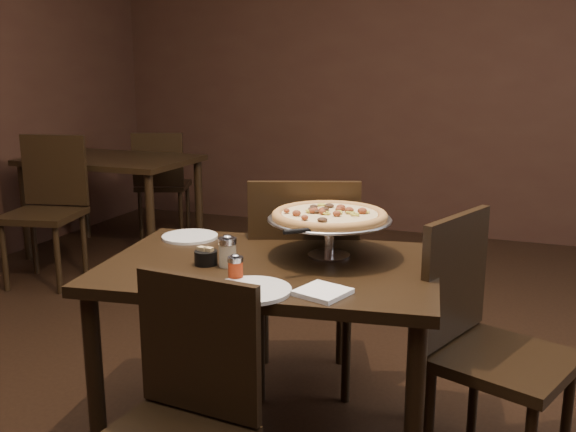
% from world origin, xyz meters
% --- Properties ---
extents(room, '(6.04, 7.04, 2.84)m').
position_xyz_m(room, '(0.06, 0.03, 1.40)').
color(room, black).
rests_on(room, ground).
extents(dining_table, '(1.31, 0.97, 0.75)m').
position_xyz_m(dining_table, '(-0.03, -0.09, 0.65)').
color(dining_table, black).
rests_on(dining_table, ground).
extents(background_table, '(1.24, 0.83, 0.78)m').
position_xyz_m(background_table, '(-2.20, 1.95, 0.67)').
color(background_table, black).
rests_on(background_table, ground).
extents(pizza_stand, '(0.47, 0.47, 0.19)m').
position_xyz_m(pizza_stand, '(0.15, 0.06, 0.91)').
color(pizza_stand, '#B6B6BD').
rests_on(pizza_stand, dining_table).
extents(parmesan_shaker, '(0.07, 0.07, 0.12)m').
position_xyz_m(parmesan_shaker, '(-0.16, -0.18, 0.81)').
color(parmesan_shaker, beige).
rests_on(parmesan_shaker, dining_table).
extents(pepper_flake_shaker, '(0.05, 0.05, 0.09)m').
position_xyz_m(pepper_flake_shaker, '(-0.06, -0.32, 0.80)').
color(pepper_flake_shaker, maroon).
rests_on(pepper_flake_shaker, dining_table).
extents(packet_caddy, '(0.08, 0.08, 0.07)m').
position_xyz_m(packet_caddy, '(-0.24, -0.19, 0.78)').
color(packet_caddy, black).
rests_on(packet_caddy, dining_table).
extents(napkin_stack, '(0.18, 0.18, 0.02)m').
position_xyz_m(napkin_stack, '(0.25, -0.34, 0.76)').
color(napkin_stack, white).
rests_on(napkin_stack, dining_table).
extents(plate_left, '(0.23, 0.23, 0.01)m').
position_xyz_m(plate_left, '(-0.48, 0.12, 0.76)').
color(plate_left, white).
rests_on(plate_left, dining_table).
extents(plate_near, '(0.26, 0.26, 0.01)m').
position_xyz_m(plate_near, '(0.03, -0.40, 0.76)').
color(plate_near, white).
rests_on(plate_near, dining_table).
extents(serving_spatula, '(0.15, 0.15, 0.02)m').
position_xyz_m(serving_spatula, '(0.11, -0.18, 0.90)').
color(serving_spatula, '#B6B6BD').
rests_on(serving_spatula, pizza_stand).
extents(chair_far, '(0.60, 0.60, 1.00)m').
position_xyz_m(chair_far, '(-0.07, 0.39, 0.54)').
color(chair_far, black).
rests_on(chair_far, ground).
extents(chair_near, '(0.44, 0.44, 0.87)m').
position_xyz_m(chair_near, '(-0.05, -0.74, 0.47)').
color(chair_near, black).
rests_on(chair_near, ground).
extents(chair_side, '(0.57, 0.57, 0.94)m').
position_xyz_m(chair_side, '(0.73, 0.06, 0.52)').
color(chair_side, black).
rests_on(chair_side, ground).
extents(bg_chair_far, '(0.55, 0.55, 0.92)m').
position_xyz_m(bg_chair_far, '(-2.15, 2.57, 0.50)').
color(bg_chair_far, black).
rests_on(bg_chair_far, ground).
extents(bg_chair_near, '(0.56, 0.56, 1.00)m').
position_xyz_m(bg_chair_near, '(-2.24, 1.26, 0.55)').
color(bg_chair_near, black).
rests_on(bg_chair_near, ground).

